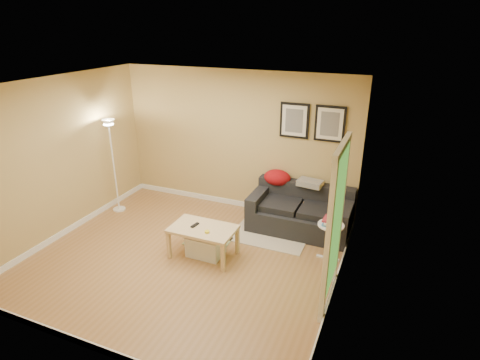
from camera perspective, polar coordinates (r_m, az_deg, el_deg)
The scene contains 25 objects.
floor at distance 6.22m, azimuth -7.87°, elevation -11.02°, with size 4.50×4.50×0.00m, color #9D7043.
ceiling at distance 5.28m, azimuth -9.37°, elevation 13.38°, with size 4.50×4.50×0.00m, color white.
wall_back at distance 7.30m, azimuth -0.50°, elevation 5.59°, with size 4.50×4.50×0.00m, color tan.
wall_front at distance 4.22m, azimuth -22.69°, elevation -9.25°, with size 4.50×4.50×0.00m, color tan.
wall_left at distance 7.00m, azimuth -24.60°, elevation 2.81°, with size 4.00×4.00×0.00m, color tan.
wall_right at distance 4.92m, azimuth 14.64°, elevation -3.62°, with size 4.00×4.00×0.00m, color tan.
baseboard_back at distance 7.74m, azimuth -0.50°, elevation -3.34°, with size 4.50×0.02×0.10m, color white.
baseboard_front at distance 4.96m, azimuth -20.34°, elevation -21.68°, with size 4.50×0.02×0.10m, color white.
baseboard_left at distance 7.46m, azimuth -23.03°, elevation -6.28°, with size 0.02×4.00×0.10m, color white.
baseboard_right at distance 5.56m, azimuth 13.26°, elevation -15.29°, with size 0.02×4.00×0.10m, color white.
sofa at distance 6.81m, azimuth 8.70°, elevation -4.29°, with size 1.70×0.90×0.75m, color black, non-canonical shape.
red_throw at distance 7.06m, azimuth 5.41°, elevation 0.35°, with size 0.48×0.36×0.28m, color maroon, non-canonical shape.
plaid_throw at distance 6.88m, azimuth 10.11°, elevation -0.43°, with size 0.42×0.26×0.10m, color tan, non-canonical shape.
framed_print_left at distance 6.81m, azimuth 7.88°, elevation 8.52°, with size 0.50×0.04×0.60m, color black, non-canonical shape.
framed_print_right at distance 6.68m, azimuth 12.89°, elevation 7.92°, with size 0.50×0.04×0.60m, color black, non-canonical shape.
area_rug at distance 6.73m, azimuth 4.34°, elevation -8.00°, with size 1.25×0.85×0.01m, color #C5B39C.
green_runner at distance 6.58m, azimuth -4.66°, elevation -8.78°, with size 0.70×0.50×0.01m, color #668C4C.
coffee_table at distance 6.10m, azimuth -5.31°, elevation -8.89°, with size 0.98×0.60×0.49m, color #D8B983, non-canonical shape.
remote_control at distance 6.04m, azimuth -6.54°, elevation -6.50°, with size 0.05×0.16×0.02m, color black.
tape_roll at distance 5.83m, azimuth -4.79°, elevation -7.48°, with size 0.07×0.07×0.03m, color yellow.
storage_bin at distance 6.16m, azimuth -4.99°, elevation -9.36°, with size 0.55×0.40×0.34m, color white, non-canonical shape.
side_table at distance 6.12m, azimuth 12.79°, elevation -8.71°, with size 0.39×0.39×0.59m, color white, non-canonical shape.
book_stack at distance 5.97m, azimuth 12.93°, elevation -5.80°, with size 0.20×0.27×0.08m, color teal, non-canonical shape.
floor_lamp at distance 7.61m, azimuth -17.74°, elevation 1.55°, with size 0.23×0.23×1.77m, color white, non-canonical shape.
doorway at distance 4.92m, azimuth 13.47°, elevation -7.14°, with size 0.12×1.01×2.13m, color white, non-canonical shape.
Camera 1 is at (2.76, -4.43, 3.38)m, focal length 29.50 mm.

